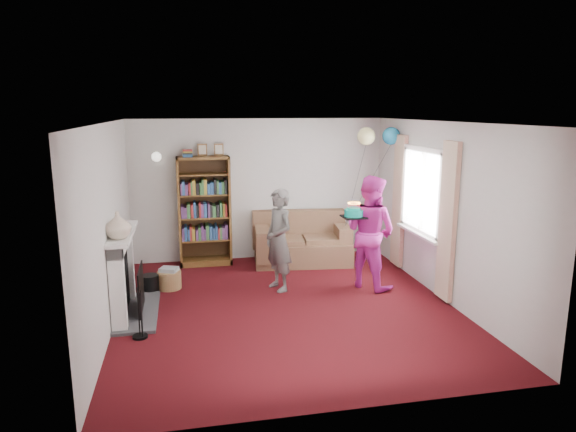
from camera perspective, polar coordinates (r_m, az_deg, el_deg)
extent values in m
plane|color=#37080D|center=(7.14, -0.12, -10.12)|extent=(5.00, 5.00, 0.00)
cube|color=silver|center=(9.20, -3.22, 2.97)|extent=(4.50, 0.02, 2.50)
cube|color=silver|center=(6.71, -19.40, -1.06)|extent=(0.02, 5.00, 2.50)
cube|color=silver|center=(7.54, 16.96, 0.47)|extent=(0.02, 5.00, 2.50)
cube|color=white|center=(6.62, -0.13, 10.41)|extent=(4.50, 5.00, 0.01)
cube|color=#3F3F42|center=(7.23, -16.44, -10.17)|extent=(0.55, 1.40, 0.04)
cube|color=white|center=(6.56, -18.41, -7.85)|extent=(0.18, 0.14, 1.06)
cube|color=white|center=(7.60, -17.47, -5.08)|extent=(0.18, 0.14, 1.06)
cube|color=white|center=(6.95, -18.15, -2.67)|extent=(0.18, 1.24, 0.16)
cube|color=white|center=(6.92, -17.96, -1.86)|extent=(0.28, 1.35, 0.05)
cube|color=black|center=(7.09, -18.04, -6.75)|extent=(0.10, 0.80, 0.86)
cube|color=black|center=(7.12, -16.02, -7.84)|extent=(0.02, 0.70, 0.60)
cylinder|color=black|center=(6.39, -16.26, -10.25)|extent=(0.18, 0.18, 0.64)
cylinder|color=black|center=(7.93, -15.08, -7.26)|extent=(0.26, 0.26, 0.26)
cube|color=white|center=(7.94, 14.95, 7.15)|extent=(0.08, 1.30, 0.08)
cube|color=white|center=(8.13, 14.48, -1.65)|extent=(0.08, 1.30, 0.08)
cube|color=white|center=(8.02, 14.90, 2.70)|extent=(0.01, 1.15, 1.20)
cube|color=white|center=(8.12, 14.28, -1.87)|extent=(0.14, 1.32, 0.04)
cube|color=beige|center=(7.34, 17.31, -0.65)|extent=(0.07, 0.38, 2.20)
cube|color=beige|center=(8.78, 12.21, 1.62)|extent=(0.07, 0.38, 2.20)
cylinder|color=gold|center=(8.98, -14.40, 6.57)|extent=(0.04, 0.12, 0.04)
sphere|color=white|center=(8.89, -14.42, 6.39)|extent=(0.16, 0.16, 0.16)
cube|color=#472B14|center=(9.12, -9.31, 0.76)|extent=(0.89, 0.04, 1.88)
cube|color=brown|center=(8.93, -11.98, 0.42)|extent=(0.04, 0.42, 1.88)
cube|color=brown|center=(8.96, -6.54, 0.64)|extent=(0.04, 0.42, 1.88)
cube|color=brown|center=(8.80, -9.46, 6.41)|extent=(0.89, 0.42, 0.04)
cube|color=brown|center=(9.15, -9.07, -4.94)|extent=(0.89, 0.42, 0.10)
cube|color=brown|center=(9.04, -9.15, -2.54)|extent=(0.81, 0.38, 0.03)
cube|color=brown|center=(8.95, -9.24, -0.09)|extent=(0.81, 0.38, 0.02)
cube|color=brown|center=(8.88, -9.32, 2.41)|extent=(0.81, 0.38, 0.02)
cube|color=brown|center=(8.83, -9.40, 4.62)|extent=(0.81, 0.38, 0.02)
cube|color=maroon|center=(8.77, -11.10, 6.85)|extent=(0.16, 0.22, 0.12)
cube|color=brown|center=(8.84, -9.50, 7.28)|extent=(0.16, 0.02, 0.20)
cube|color=brown|center=(8.85, -7.70, 7.34)|extent=(0.16, 0.02, 0.20)
cube|color=brown|center=(9.06, 1.61, -3.99)|extent=(1.66, 0.88, 0.39)
cube|color=brown|center=(9.28, 1.18, -1.42)|extent=(1.66, 0.24, 0.68)
cube|color=brown|center=(8.88, -2.86, -3.02)|extent=(0.24, 0.83, 0.54)
cube|color=brown|center=(9.20, 5.95, -2.55)|extent=(0.24, 0.83, 0.54)
cube|color=brown|center=(8.85, -0.61, -2.86)|extent=(0.70, 0.58, 0.12)
cube|color=brown|center=(9.02, 4.04, -2.61)|extent=(0.70, 0.58, 0.12)
cylinder|color=#AB7B4F|center=(8.01, -13.04, -6.93)|extent=(0.36, 0.36, 0.27)
cube|color=beige|center=(7.96, -13.10, -5.81)|extent=(0.25, 0.20, 0.06)
imported|color=black|center=(7.60, -1.03, -2.68)|extent=(0.54, 0.65, 1.53)
imported|color=#CE29A0|center=(7.81, 9.11, -1.75)|extent=(1.00, 1.05, 1.71)
cube|color=black|center=(7.54, 7.31, -0.10)|extent=(0.33, 0.33, 0.02)
cylinder|color=#0D9D89|center=(7.53, 7.32, 0.34)|extent=(0.27, 0.27, 0.10)
cylinder|color=#0D9D89|center=(7.52, 7.33, 0.79)|extent=(0.20, 0.20, 0.04)
cylinder|color=#DE628C|center=(7.54, 7.93, 1.08)|extent=(0.01, 0.01, 0.09)
sphere|color=orange|center=(7.53, 7.94, 1.45)|extent=(0.02, 0.02, 0.02)
cylinder|color=#DE628C|center=(7.56, 7.82, 1.12)|extent=(0.01, 0.01, 0.09)
sphere|color=orange|center=(7.55, 7.83, 1.49)|extent=(0.02, 0.02, 0.02)
cylinder|color=#DE628C|center=(7.58, 7.64, 1.15)|extent=(0.01, 0.01, 0.09)
sphere|color=orange|center=(7.57, 7.65, 1.52)|extent=(0.02, 0.02, 0.02)
cylinder|color=#DE628C|center=(7.59, 7.42, 1.17)|extent=(0.01, 0.01, 0.09)
sphere|color=orange|center=(7.58, 7.43, 1.54)|extent=(0.02, 0.02, 0.02)
cylinder|color=#DE628C|center=(7.59, 7.19, 1.17)|extent=(0.01, 0.01, 0.09)
sphere|color=orange|center=(7.58, 7.20, 1.54)|extent=(0.02, 0.02, 0.02)
cylinder|color=#DE628C|center=(7.58, 6.98, 1.16)|extent=(0.01, 0.01, 0.09)
sphere|color=orange|center=(7.57, 6.99, 1.53)|extent=(0.02, 0.02, 0.02)
cylinder|color=#DE628C|center=(7.56, 6.82, 1.13)|extent=(0.01, 0.01, 0.09)
sphere|color=orange|center=(7.55, 6.83, 1.51)|extent=(0.02, 0.02, 0.02)
cylinder|color=#DE628C|center=(7.53, 6.73, 1.10)|extent=(0.01, 0.01, 0.09)
sphere|color=orange|center=(7.52, 6.74, 1.47)|extent=(0.02, 0.02, 0.02)
cylinder|color=#DE628C|center=(7.50, 6.72, 1.05)|extent=(0.01, 0.01, 0.09)
sphere|color=orange|center=(7.49, 6.72, 1.43)|extent=(0.02, 0.02, 0.02)
cylinder|color=#DE628C|center=(7.47, 6.79, 1.01)|extent=(0.01, 0.01, 0.09)
sphere|color=orange|center=(7.46, 6.80, 1.39)|extent=(0.02, 0.02, 0.02)
cylinder|color=#DE628C|center=(7.45, 6.93, 0.97)|extent=(0.01, 0.01, 0.09)
sphere|color=orange|center=(7.44, 6.94, 1.35)|extent=(0.02, 0.02, 0.02)
cylinder|color=#DE628C|center=(7.43, 7.14, 0.95)|extent=(0.01, 0.01, 0.09)
sphere|color=orange|center=(7.42, 7.15, 1.33)|extent=(0.02, 0.02, 0.02)
cylinder|color=#DE628C|center=(7.43, 7.37, 0.93)|extent=(0.01, 0.01, 0.09)
sphere|color=orange|center=(7.42, 7.38, 1.31)|extent=(0.02, 0.02, 0.02)
cylinder|color=#DE628C|center=(7.44, 7.59, 0.94)|extent=(0.01, 0.01, 0.09)
sphere|color=orange|center=(7.43, 7.61, 1.32)|extent=(0.02, 0.02, 0.02)
cylinder|color=#DE628C|center=(7.45, 7.79, 0.96)|extent=(0.01, 0.01, 0.09)
sphere|color=orange|center=(7.44, 7.80, 1.34)|extent=(0.02, 0.02, 0.02)
cylinder|color=#DE628C|center=(7.48, 7.91, 0.99)|extent=(0.01, 0.01, 0.09)
sphere|color=orange|center=(7.47, 7.93, 1.37)|extent=(0.02, 0.02, 0.02)
cylinder|color=#DE628C|center=(7.51, 7.96, 1.03)|extent=(0.01, 0.01, 0.09)
sphere|color=orange|center=(7.50, 7.98, 1.41)|extent=(0.02, 0.02, 0.02)
sphere|color=#3F3F3F|center=(8.95, 6.37, -1.14)|extent=(0.02, 0.02, 0.02)
sphere|color=teal|center=(8.86, 11.38, 8.72)|extent=(0.30, 0.30, 0.30)
sphere|color=#E9E58E|center=(8.70, 8.68, 8.76)|extent=(0.30, 0.30, 0.30)
imported|color=beige|center=(6.54, -18.38, -0.97)|extent=(0.36, 0.36, 0.33)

